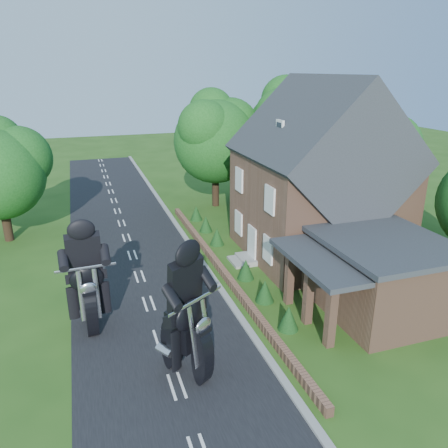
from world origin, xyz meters
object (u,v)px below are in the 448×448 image
object	(u,v)px
garden_wall	(222,270)
motorcycle_lead	(187,356)
house	(319,182)
motorcycle_follow	(91,312)
annex	(380,275)

from	to	relation	value
garden_wall	motorcycle_lead	distance (m)	8.40
house	motorcycle_follow	bearing A→B (deg)	-162.23
house	annex	distance (m)	7.30
garden_wall	annex	size ratio (longest dim) A/B	3.12
annex	motorcycle_lead	world-z (taller)	annex
house	annex	xyz separation A→B (m)	(-0.62, -6.80, -2.58)
garden_wall	motorcycle_lead	size ratio (longest dim) A/B	12.92
garden_wall	motorcycle_follow	xyz separation A→B (m)	(-6.93, -3.21, 0.54)
annex	motorcycle_follow	distance (m)	12.81
house	motorcycle_lead	bearing A→B (deg)	-139.56
house	garden_wall	bearing A→B (deg)	-170.83
garden_wall	motorcycle_lead	bearing A→B (deg)	-116.70
house	annex	size ratio (longest dim) A/B	1.45
garden_wall	house	distance (m)	7.52
annex	motorcycle_lead	xyz separation A→B (m)	(-9.33, -1.69, -0.97)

